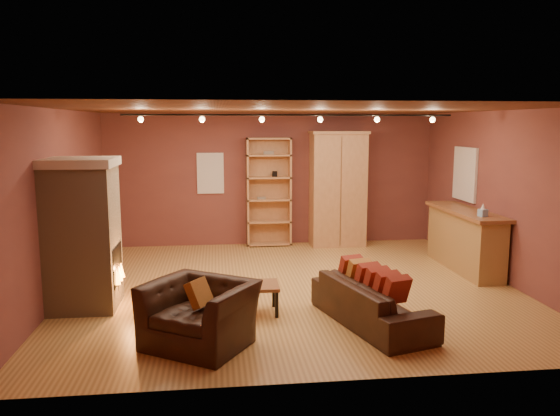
{
  "coord_description": "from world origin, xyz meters",
  "views": [
    {
      "loc": [
        -1.18,
        -8.34,
        2.58
      ],
      "look_at": [
        -0.18,
        0.2,
        1.25
      ],
      "focal_mm": 35.0,
      "sensor_mm": 36.0,
      "label": 1
    }
  ],
  "objects": [
    {
      "name": "floor",
      "position": [
        0.0,
        0.0,
        0.0
      ],
      "size": [
        7.0,
        7.0,
        0.0
      ],
      "primitive_type": "plane",
      "color": "#AB7C3C",
      "rests_on": "ground"
    },
    {
      "name": "ceiling",
      "position": [
        0.0,
        0.0,
        2.8
      ],
      "size": [
        7.0,
        7.0,
        0.0
      ],
      "primitive_type": "plane",
      "rotation": [
        3.14,
        0.0,
        0.0
      ],
      "color": "brown",
      "rests_on": "back_wall"
    },
    {
      "name": "back_wall",
      "position": [
        0.0,
        3.25,
        1.4
      ],
      "size": [
        7.0,
        0.02,
        2.8
      ],
      "primitive_type": "cube",
      "color": "brown",
      "rests_on": "floor"
    },
    {
      "name": "left_wall",
      "position": [
        -3.5,
        0.0,
        1.4
      ],
      "size": [
        0.02,
        6.5,
        2.8
      ],
      "primitive_type": "cube",
      "color": "brown",
      "rests_on": "floor"
    },
    {
      "name": "right_wall",
      "position": [
        3.5,
        0.0,
        1.4
      ],
      "size": [
        0.02,
        6.5,
        2.8
      ],
      "primitive_type": "cube",
      "color": "brown",
      "rests_on": "floor"
    },
    {
      "name": "fireplace",
      "position": [
        -3.04,
        -0.6,
        1.06
      ],
      "size": [
        1.01,
        0.98,
        2.12
      ],
      "color": "tan",
      "rests_on": "floor"
    },
    {
      "name": "back_window",
      "position": [
        -1.3,
        3.23,
        1.55
      ],
      "size": [
        0.56,
        0.04,
        0.86
      ],
      "primitive_type": "cube",
      "color": "white",
      "rests_on": "back_wall"
    },
    {
      "name": "bookcase",
      "position": [
        -0.08,
        3.13,
        1.17
      ],
      "size": [
        0.94,
        0.37,
        2.3
      ],
      "color": "tan",
      "rests_on": "floor"
    },
    {
      "name": "armoire",
      "position": [
        1.38,
        2.94,
        1.22
      ],
      "size": [
        1.19,
        0.68,
        2.43
      ],
      "color": "tan",
      "rests_on": "floor"
    },
    {
      "name": "bar_counter",
      "position": [
        3.2,
        0.72,
        0.55
      ],
      "size": [
        0.61,
        2.26,
        1.08
      ],
      "color": "#AA844E",
      "rests_on": "floor"
    },
    {
      "name": "tissue_box",
      "position": [
        3.15,
        0.01,
        1.17
      ],
      "size": [
        0.13,
        0.13,
        0.21
      ],
      "rotation": [
        0.0,
        0.0,
        0.24
      ],
      "color": "#85ADD4",
      "rests_on": "bar_counter"
    },
    {
      "name": "right_window",
      "position": [
        3.47,
        1.4,
        1.65
      ],
      "size": [
        0.05,
        0.9,
        1.0
      ],
      "primitive_type": "cube",
      "color": "white",
      "rests_on": "right_wall"
    },
    {
      "name": "loveseat",
      "position": [
        0.79,
        -1.72,
        0.4
      ],
      "size": [
        1.1,
        2.05,
        0.8
      ],
      "rotation": [
        0.0,
        0.0,
        1.85
      ],
      "color": "black",
      "rests_on": "floor"
    },
    {
      "name": "armchair",
      "position": [
        -1.4,
        -2.16,
        0.51
      ],
      "size": [
        1.38,
        1.26,
        1.01
      ],
      "rotation": [
        0.0,
        0.0,
        -0.57
      ],
      "color": "black",
      "rests_on": "floor"
    },
    {
      "name": "coffee_table",
      "position": [
        -0.62,
        -1.13,
        0.35
      ],
      "size": [
        0.55,
        0.55,
        0.41
      ],
      "rotation": [
        0.0,
        0.0,
        -0.02
      ],
      "color": "#935C35",
      "rests_on": "floor"
    },
    {
      "name": "track_rail",
      "position": [
        0.0,
        0.2,
        2.69
      ],
      "size": [
        5.2,
        0.09,
        0.13
      ],
      "color": "black",
      "rests_on": "ceiling"
    }
  ]
}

